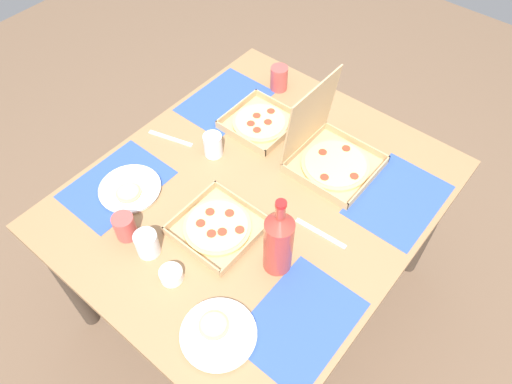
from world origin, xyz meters
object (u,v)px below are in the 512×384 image
plate_near_left (130,189)px  cup_clear_left (147,244)px  pizza_box_edge_far (218,227)px  cup_dark (213,145)px  plate_far_left (218,333)px  cup_red (279,78)px  condiment_bowl (171,275)px  soda_bottle (279,241)px  cup_clear_right (125,227)px  pizza_box_corner_left (330,154)px  pizza_box_center (260,123)px

plate_near_left → cup_clear_left: bearing=-118.1°
pizza_box_edge_far → cup_dark: cup_dark is taller
plate_far_left → cup_red: 1.11m
cup_dark → condiment_bowl: cup_dark is taller
soda_bottle → plate_far_left: bearing=-177.6°
cup_clear_right → cup_red: 0.91m
plate_near_left → cup_red: 0.78m
pizza_box_corner_left → plate_near_left: 0.73m
pizza_box_edge_far → plate_far_left: size_ratio=1.17×
condiment_bowl → cup_clear_right: bearing=85.2°
cup_dark → cup_red: cup_red is taller
pizza_box_center → cup_red: bearing=20.0°
pizza_box_center → plate_near_left: (-0.56, 0.14, -0.00)m
pizza_box_center → cup_clear_right: 0.68m
pizza_box_corner_left → cup_dark: 0.43m
pizza_box_corner_left → soda_bottle: 0.48m
cup_red → plate_near_left: bearing=175.5°
pizza_box_corner_left → pizza_box_center: 0.33m
pizza_box_corner_left → cup_clear_right: bearing=154.0°
pizza_box_edge_far → plate_near_left: pizza_box_edge_far is taller
cup_clear_right → pizza_box_corner_left: bearing=-26.0°
pizza_box_corner_left → plate_near_left: size_ratio=1.46×
pizza_box_corner_left → cup_clear_left: size_ratio=3.69×
condiment_bowl → cup_red: bearing=18.0°
pizza_box_center → plate_far_left: bearing=-148.8°
cup_clear_right → cup_red: cup_red is taller
pizza_box_center → cup_red: cup_red is taller
plate_near_left → plate_far_left: 0.63m
pizza_box_center → cup_clear_left: cup_clear_left is taller
pizza_box_edge_far → cup_red: 0.76m
pizza_box_corner_left → cup_clear_right: pizza_box_corner_left is taller
soda_bottle → cup_clear_right: size_ratio=3.46×
soda_bottle → cup_clear_right: bearing=116.8°
soda_bottle → plate_near_left: bearing=99.6°
cup_clear_right → cup_clear_left: cup_clear_right is taller
pizza_box_center → soda_bottle: soda_bottle is taller
soda_bottle → cup_dark: 0.53m
soda_bottle → cup_red: size_ratio=3.05×
plate_near_left → condiment_bowl: condiment_bowl is taller
pizza_box_edge_far → soda_bottle: size_ratio=0.80×
cup_red → cup_clear_left: bearing=-169.1°
pizza_box_center → plate_far_left: size_ratio=1.14×
plate_far_left → cup_clear_left: 0.37m
pizza_box_center → cup_clear_left: 0.69m
plate_far_left → cup_dark: 0.71m
soda_bottle → condiment_bowl: 0.35m
pizza_box_edge_far → plate_near_left: size_ratio=1.18×
plate_far_left → condiment_bowl: bearing=79.3°
pizza_box_center → condiment_bowl: size_ratio=3.45×
pizza_box_center → plate_far_left: (-0.75, -0.45, -0.00)m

